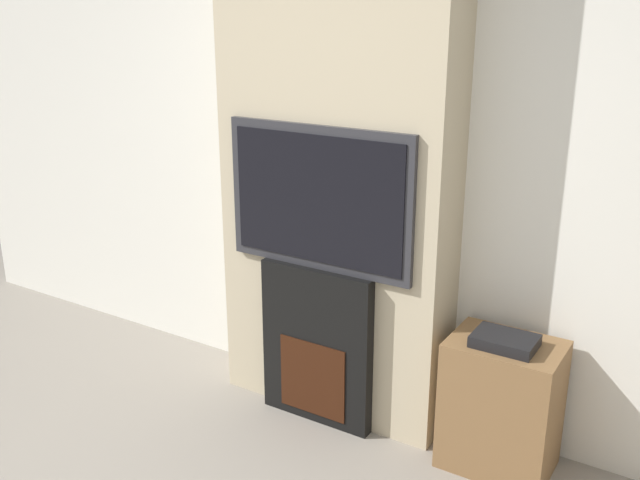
# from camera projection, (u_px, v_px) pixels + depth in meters

# --- Properties ---
(wall_back) EXTENTS (6.00, 0.06, 2.70)m
(wall_back) POSITION_uv_depth(u_px,v_px,m) (355.00, 145.00, 3.50)
(wall_back) COLOR silver
(wall_back) RESTS_ON ground_plane
(chimney_breast) EXTENTS (1.19, 0.29, 2.70)m
(chimney_breast) POSITION_uv_depth(u_px,v_px,m) (336.00, 151.00, 3.36)
(chimney_breast) COLOR #BCAD8E
(chimney_breast) RESTS_ON ground_plane
(fireplace) EXTENTS (0.60, 0.15, 0.81)m
(fireplace) POSITION_uv_depth(u_px,v_px,m) (320.00, 344.00, 3.54)
(fireplace) COLOR black
(fireplace) RESTS_ON ground_plane
(television) EXTENTS (0.97, 0.07, 0.68)m
(television) POSITION_uv_depth(u_px,v_px,m) (320.00, 198.00, 3.30)
(television) COLOR #2D2D33
(television) RESTS_ON fireplace
(media_stand) EXTENTS (0.48, 0.35, 0.67)m
(media_stand) POSITION_uv_depth(u_px,v_px,m) (501.00, 404.00, 3.18)
(media_stand) COLOR brown
(media_stand) RESTS_ON ground_plane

